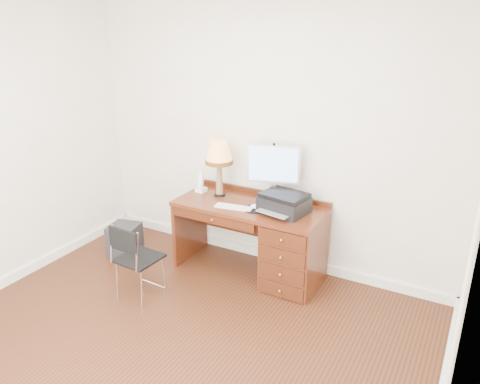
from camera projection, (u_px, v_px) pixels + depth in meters
The scene contains 12 objects.
ground at pixel (169, 348), 3.78m from camera, with size 4.00×4.00×0.00m, color #32170B.
room_shell at pixel (210, 303), 4.28m from camera, with size 4.00×4.00×4.00m.
desk at pixel (278, 242), 4.64m from camera, with size 1.50×0.67×0.75m.
monitor at pixel (274, 168), 4.55m from camera, with size 0.51×0.23×0.60m.
keyboard at pixel (234, 207), 4.58m from camera, with size 0.38×0.11×0.01m, color white.
mouse_pad at pixel (256, 208), 4.55m from camera, with size 0.24×0.24×0.05m.
printer at pixel (284, 203), 4.46m from camera, with size 0.48×0.40×0.19m.
leg_lamp at pixel (219, 156), 4.75m from camera, with size 0.29×0.29×0.59m.
phone at pixel (201, 186), 4.98m from camera, with size 0.11×0.11×0.21m.
pen_cup at pixel (291, 200), 4.64m from camera, with size 0.09×0.09×0.11m, color black.
chair at pixel (134, 255), 4.27m from camera, with size 0.38×0.38×0.77m.
equipment_box at pixel (125, 240), 5.19m from camera, with size 0.31×0.31×0.36m, color black.
Camera 1 is at (1.99, -2.43, 2.51)m, focal length 35.00 mm.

